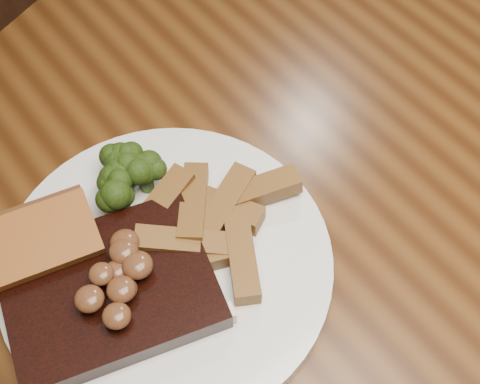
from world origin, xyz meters
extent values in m
cube|color=#46270E|center=(0.00, 0.00, 0.73)|extent=(1.60, 0.90, 0.04)
cylinder|color=black|center=(0.72, 0.37, 0.35)|extent=(0.07, 0.07, 0.71)
cube|color=black|center=(-0.01, 0.62, 0.45)|extent=(0.57, 0.57, 0.04)
cylinder|color=black|center=(0.09, 0.85, 0.22)|extent=(0.04, 0.04, 0.43)
cylinder|color=black|center=(0.22, 0.52, 0.22)|extent=(0.04, 0.04, 0.43)
cylinder|color=black|center=(-0.12, 0.39, 0.22)|extent=(0.04, 0.04, 0.43)
cylinder|color=silver|center=(-0.09, 0.00, 0.76)|extent=(0.37, 0.37, 0.01)
cube|color=black|center=(-0.15, 0.00, 0.78)|extent=(0.21, 0.18, 0.03)
cube|color=beige|center=(-0.15, -0.06, 0.77)|extent=(0.15, 0.06, 0.02)
cube|color=brown|center=(-0.18, 0.07, 0.77)|extent=(0.12, 0.09, 0.02)
camera|label=1|loc=(-0.21, -0.27, 1.31)|focal=50.00mm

